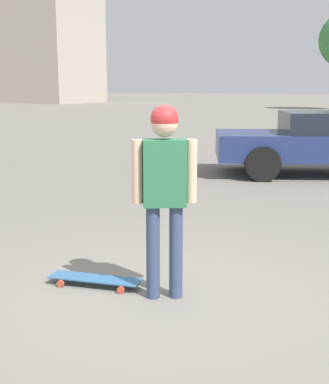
% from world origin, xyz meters
% --- Properties ---
extents(ground_plane, '(220.00, 220.00, 0.00)m').
position_xyz_m(ground_plane, '(0.00, 0.00, 0.00)').
color(ground_plane, gray).
extents(person, '(0.51, 0.37, 1.77)m').
position_xyz_m(person, '(0.00, 0.00, 1.11)').
color(person, '#38476B').
rests_on(person, ground_plane).
extents(skateboard, '(0.95, 0.43, 0.08)m').
position_xyz_m(skateboard, '(0.73, 0.08, 0.07)').
color(skateboard, '#336693').
rests_on(skateboard, ground_plane).
extents(car_parked_near, '(5.11, 3.75, 1.37)m').
position_xyz_m(car_parked_near, '(0.21, -7.77, 0.74)').
color(car_parked_near, navy).
rests_on(car_parked_near, ground_plane).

